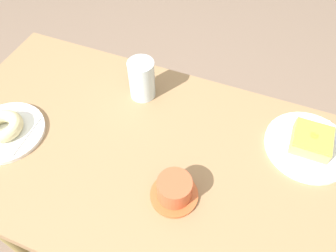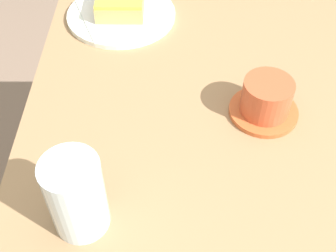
{
  "view_description": "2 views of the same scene",
  "coord_description": "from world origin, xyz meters",
  "px_view_note": "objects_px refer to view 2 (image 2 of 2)",
  "views": [
    {
      "loc": [
        0.25,
        -0.42,
        1.45
      ],
      "look_at": [
        0.05,
        0.08,
        0.73
      ],
      "focal_mm": 34.49,
      "sensor_mm": 36.0,
      "label": 1
    },
    {
      "loc": [
        -0.4,
        0.07,
        1.26
      ],
      "look_at": [
        0.06,
        0.08,
        0.75
      ],
      "focal_mm": 46.81,
      "sensor_mm": 36.0,
      "label": 2
    }
  ],
  "objects_px": {
    "plate_glazed_square": "(121,15)",
    "water_glass": "(76,196)",
    "donut_glazed_square": "(120,3)",
    "coffee_cup": "(266,100)"
  },
  "relations": [
    {
      "from": "donut_glazed_square",
      "to": "water_glass",
      "type": "xyz_separation_m",
      "value": [
        -0.51,
        0.02,
        0.03
      ]
    },
    {
      "from": "plate_glazed_square",
      "to": "water_glass",
      "type": "distance_m",
      "value": 0.51
    },
    {
      "from": "water_glass",
      "to": "coffee_cup",
      "type": "distance_m",
      "value": 0.36
    },
    {
      "from": "plate_glazed_square",
      "to": "coffee_cup",
      "type": "xyz_separation_m",
      "value": [
        -0.29,
        -0.27,
        0.03
      ]
    },
    {
      "from": "plate_glazed_square",
      "to": "water_glass",
      "type": "height_order",
      "value": "water_glass"
    },
    {
      "from": "coffee_cup",
      "to": "donut_glazed_square",
      "type": "bearing_deg",
      "value": 42.94
    },
    {
      "from": "plate_glazed_square",
      "to": "coffee_cup",
      "type": "relative_size",
      "value": 1.97
    },
    {
      "from": "donut_glazed_square",
      "to": "coffee_cup",
      "type": "relative_size",
      "value": 0.83
    },
    {
      "from": "donut_glazed_square",
      "to": "coffee_cup",
      "type": "distance_m",
      "value": 0.4
    },
    {
      "from": "plate_glazed_square",
      "to": "coffee_cup",
      "type": "distance_m",
      "value": 0.4
    }
  ]
}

